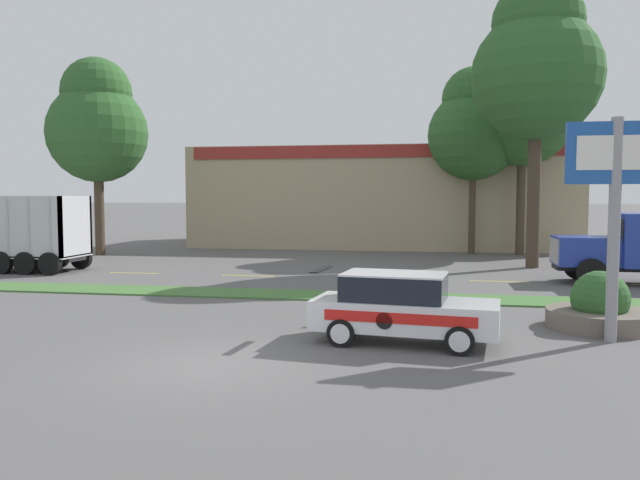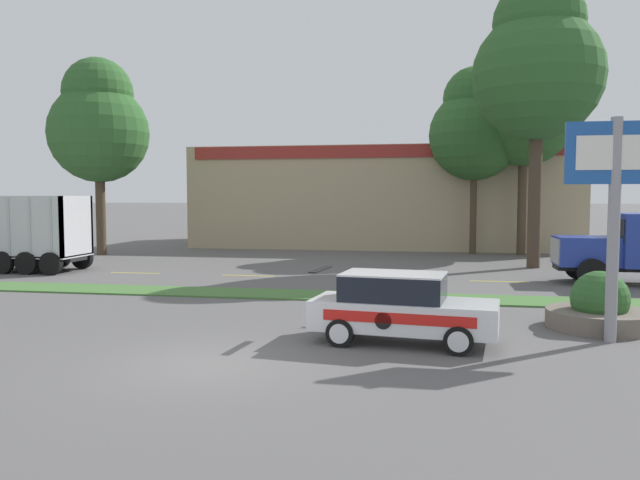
{
  "view_description": "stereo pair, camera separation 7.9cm",
  "coord_description": "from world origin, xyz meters",
  "px_view_note": "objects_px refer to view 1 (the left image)",
  "views": [
    {
      "loc": [
        4.48,
        -12.23,
        3.52
      ],
      "look_at": [
        0.86,
        8.47,
        2.04
      ],
      "focal_mm": 35.0,
      "sensor_mm": 36.0,
      "label": 1
    },
    {
      "loc": [
        4.56,
        -12.22,
        3.52
      ],
      "look_at": [
        0.86,
        8.47,
        2.04
      ],
      "focal_mm": 35.0,
      "sensor_mm": 36.0,
      "label": 2
    }
  ],
  "objects_px": {
    "rally_car": "(402,307)",
    "traffic_cone": "(323,314)",
    "stone_planter": "(600,309)",
    "store_sign_post": "(616,186)"
  },
  "relations": [
    {
      "from": "rally_car",
      "to": "store_sign_post",
      "type": "height_order",
      "value": "store_sign_post"
    },
    {
      "from": "store_sign_post",
      "to": "traffic_cone",
      "type": "relative_size",
      "value": 8.7
    },
    {
      "from": "store_sign_post",
      "to": "traffic_cone",
      "type": "bearing_deg",
      "value": 174.72
    },
    {
      "from": "store_sign_post",
      "to": "traffic_cone",
      "type": "distance_m",
      "value": 8.0
    },
    {
      "from": "rally_car",
      "to": "stone_planter",
      "type": "bearing_deg",
      "value": 26.58
    },
    {
      "from": "store_sign_post",
      "to": "stone_planter",
      "type": "distance_m",
      "value": 3.63
    },
    {
      "from": "rally_car",
      "to": "traffic_cone",
      "type": "bearing_deg",
      "value": 143.16
    },
    {
      "from": "rally_car",
      "to": "traffic_cone",
      "type": "xyz_separation_m",
      "value": [
        -2.19,
        1.64,
        -0.57
      ]
    },
    {
      "from": "traffic_cone",
      "to": "store_sign_post",
      "type": "bearing_deg",
      "value": -5.28
    },
    {
      "from": "store_sign_post",
      "to": "stone_planter",
      "type": "height_order",
      "value": "store_sign_post"
    }
  ]
}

